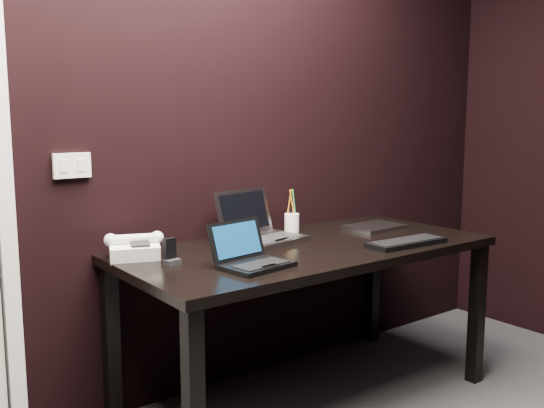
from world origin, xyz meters
TOP-DOWN VIEW (x-y plane):
  - wall_back at (0.00, 1.80)m, footprint 4.00×0.00m
  - wall_switch at (-0.62, 1.79)m, footprint 0.15×0.02m
  - desk at (0.30, 1.40)m, footprint 1.70×0.80m
  - netbook at (-0.13, 1.24)m, footprint 0.30×0.27m
  - silver_laptop at (0.18, 1.60)m, footprint 0.39×0.37m
  - ext_keyboard at (0.65, 1.13)m, footprint 0.40×0.15m
  - closed_laptop at (0.83, 1.49)m, footprint 0.29×0.21m
  - desk_phone at (-0.43, 1.64)m, footprint 0.25×0.24m
  - mobile_phone at (-0.36, 1.46)m, footprint 0.06×0.06m
  - pen_cup at (0.44, 1.69)m, footprint 0.08×0.08m

SIDE VIEW (x-z plane):
  - desk at x=0.30m, z-range 0.29..1.03m
  - closed_laptop at x=0.83m, z-range 0.74..0.76m
  - ext_keyboard at x=0.65m, z-range 0.74..0.76m
  - netbook at x=-0.13m, z-range 0.69..0.86m
  - mobile_phone at x=-0.36m, z-range 0.73..0.83m
  - desk_phone at x=-0.43m, z-range 0.72..0.84m
  - silver_laptop at x=0.18m, z-range 0.67..0.90m
  - pen_cup at x=0.44m, z-range 0.68..0.90m
  - wall_switch at x=-0.62m, z-range 1.07..1.17m
  - wall_back at x=0.00m, z-range -0.70..3.30m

